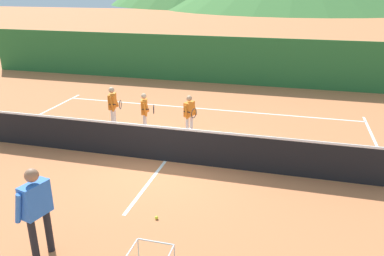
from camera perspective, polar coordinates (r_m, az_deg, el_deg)
The scene contains 11 objects.
ground_plane at distance 10.28m, azimuth -3.93°, elevation -4.88°, with size 120.00×120.00×0.00m, color #C67042.
line_baseline_far at distance 14.47m, azimuth 1.99°, elevation 2.84°, with size 11.16×0.08×0.01m, color white.
line_service_center at distance 10.28m, azimuth -3.93°, elevation -4.86°, with size 0.08×5.30×0.01m, color white.
tennis_net at distance 10.08m, azimuth -4.00°, elevation -2.31°, with size 11.16×0.08×1.05m.
instructor at distance 6.96m, azimuth -21.96°, elevation -10.48°, with size 0.44×0.82×1.66m.
student_0 at distance 12.51m, azimuth -11.58°, elevation 3.49°, with size 0.53×0.59×1.37m.
student_1 at distance 12.04m, azimuth -6.97°, elevation 2.77°, with size 0.54×0.53×1.26m.
student_2 at distance 11.70m, azimuth -0.37°, elevation 2.41°, with size 0.41×0.68×1.27m.
tennis_ball_0 at distance 9.71m, azimuth -23.32°, elevation -8.06°, with size 0.07×0.07×0.07m, color yellow.
tennis_ball_3 at distance 7.93m, azimuth -5.25°, elevation -13.01°, with size 0.07×0.07×0.07m, color yellow.
windscreen_fence at distance 18.04m, azimuth 4.97°, elevation 9.88°, with size 24.56×0.08×2.16m, color #286B33.
Camera 1 is at (3.06, -8.77, 4.41)m, focal length 36.21 mm.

